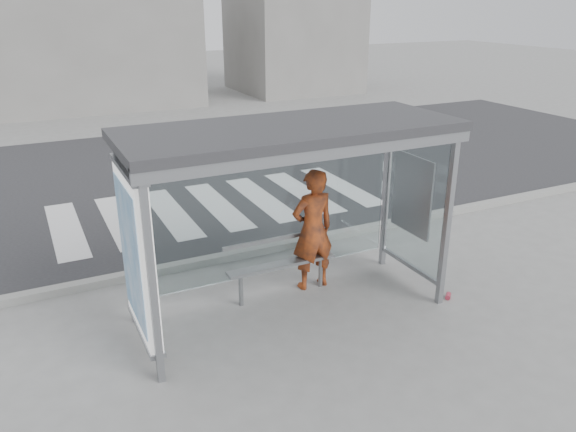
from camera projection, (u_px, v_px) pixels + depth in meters
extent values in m
plane|color=slate|center=(292.00, 311.00, 7.78)|extent=(80.00, 80.00, 0.00)
cube|color=#272729|center=(164.00, 177.00, 13.64)|extent=(30.00, 10.00, 0.01)
cube|color=gray|center=(240.00, 254.00, 9.40)|extent=(30.00, 0.18, 0.12)
cube|color=silver|center=(66.00, 230.00, 10.53)|extent=(0.55, 3.00, 0.00)
cube|color=silver|center=(120.00, 221.00, 10.94)|extent=(0.55, 3.00, 0.00)
cube|color=silver|center=(171.00, 213.00, 11.35)|extent=(0.55, 3.00, 0.00)
cube|color=silver|center=(218.00, 205.00, 11.76)|extent=(0.55, 3.00, 0.00)
cube|color=silver|center=(261.00, 198.00, 12.16)|extent=(0.55, 3.00, 0.00)
cube|color=silver|center=(302.00, 192.00, 12.57)|extent=(0.55, 3.00, 0.00)
cube|color=silver|center=(340.00, 186.00, 12.98)|extent=(0.55, 3.00, 0.00)
cube|color=gray|center=(152.00, 283.00, 5.93)|extent=(0.08, 0.08, 2.50)
cube|color=gray|center=(448.00, 221.00, 7.56)|extent=(0.08, 0.08, 2.50)
cube|color=gray|center=(126.00, 236.00, 7.10)|extent=(0.08, 0.08, 2.50)
cube|color=gray|center=(387.00, 191.00, 8.74)|extent=(0.08, 0.08, 2.50)
cube|color=#2D2D30|center=(292.00, 129.00, 6.86)|extent=(4.25, 1.65, 0.12)
cube|color=gray|center=(322.00, 153.00, 6.26)|extent=(4.25, 0.06, 0.18)
cube|color=white|center=(270.00, 208.00, 7.90)|extent=(3.80, 0.02, 2.00)
cube|color=white|center=(137.00, 253.00, 6.49)|extent=(0.15, 1.25, 2.00)
cube|color=teal|center=(145.00, 252.00, 6.53)|extent=(0.01, 1.10, 1.70)
cylinder|color=#FD4B16|center=(139.00, 225.00, 6.65)|extent=(0.02, 0.32, 0.32)
cube|color=white|center=(415.00, 202.00, 8.13)|extent=(0.03, 1.25, 2.00)
cube|color=beige|center=(412.00, 195.00, 8.13)|extent=(0.03, 0.86, 1.16)
cube|color=slate|center=(87.00, 41.00, 21.94)|extent=(8.00, 5.00, 5.00)
cube|color=slate|center=(293.00, 11.00, 25.27)|extent=(5.00, 5.00, 7.00)
imported|color=orange|center=(313.00, 230.00, 8.15)|extent=(0.68, 0.46, 1.83)
cube|color=slate|center=(282.00, 264.00, 8.03)|extent=(1.64, 0.20, 0.05)
cylinder|color=slate|center=(241.00, 290.00, 7.86)|extent=(0.06, 0.06, 0.48)
cylinder|color=slate|center=(321.00, 272.00, 8.38)|extent=(0.06, 0.06, 0.48)
cube|color=slate|center=(276.00, 239.00, 8.07)|extent=(1.64, 0.04, 0.05)
cylinder|color=#D33E56|center=(448.00, 296.00, 8.11)|extent=(0.15, 0.15, 0.07)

